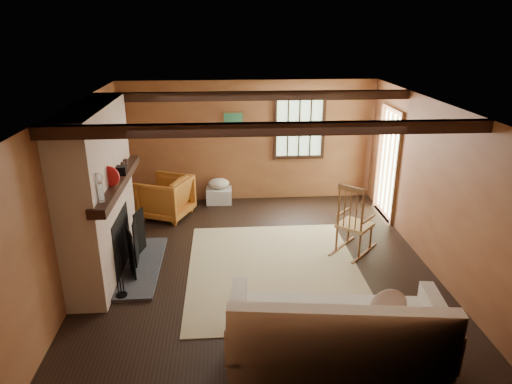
{
  "coord_description": "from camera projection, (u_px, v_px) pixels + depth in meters",
  "views": [
    {
      "loc": [
        -0.48,
        -6.05,
        3.41
      ],
      "look_at": [
        -0.02,
        0.4,
        1.01
      ],
      "focal_mm": 32.0,
      "sensor_mm": 36.0,
      "label": 1
    }
  ],
  "objects": [
    {
      "name": "ground",
      "position": [
        259.0,
        264.0,
        6.88
      ],
      "size": [
        5.5,
        5.5,
        0.0
      ],
      "primitive_type": "plane",
      "color": "black",
      "rests_on": "ground"
    },
    {
      "name": "room_envelope",
      "position": [
        273.0,
        154.0,
        6.57
      ],
      "size": [
        5.02,
        5.52,
        2.44
      ],
      "color": "brown",
      "rests_on": "ground"
    },
    {
      "name": "fireplace",
      "position": [
        100.0,
        199.0,
        6.35
      ],
      "size": [
        1.02,
        2.3,
        2.4
      ],
      "color": "#AD5E43",
      "rests_on": "ground"
    },
    {
      "name": "rug",
      "position": [
        274.0,
        270.0,
        6.71
      ],
      "size": [
        2.5,
        3.0,
        0.01
      ],
      "primitive_type": "cube",
      "color": "tan",
      "rests_on": "ground"
    },
    {
      "name": "rocking_chair",
      "position": [
        354.0,
        223.0,
        7.08
      ],
      "size": [
        0.88,
        0.91,
        1.15
      ],
      "rotation": [
        0.0,
        0.0,
        2.4
      ],
      "color": "tan",
      "rests_on": "ground"
    },
    {
      "name": "sofa",
      "position": [
        337.0,
        337.0,
        4.78
      ],
      "size": [
        2.36,
        1.26,
        0.91
      ],
      "rotation": [
        0.0,
        0.0,
        -0.12
      ],
      "color": "white",
      "rests_on": "ground"
    },
    {
      "name": "firewood_pile",
      "position": [
        153.0,
        200.0,
        9.03
      ],
      "size": [
        0.64,
        0.12,
        0.23
      ],
      "color": "brown",
      "rests_on": "ground"
    },
    {
      "name": "laundry_basket",
      "position": [
        219.0,
        195.0,
        9.17
      ],
      "size": [
        0.51,
        0.39,
        0.3
      ],
      "primitive_type": "cube",
      "rotation": [
        0.0,
        0.0,
        -0.03
      ],
      "color": "silver",
      "rests_on": "ground"
    },
    {
      "name": "basket_pillow",
      "position": [
        219.0,
        184.0,
        9.08
      ],
      "size": [
        0.47,
        0.4,
        0.21
      ],
      "primitive_type": "ellipsoid",
      "rotation": [
        0.0,
        0.0,
        -0.17
      ],
      "color": "white",
      "rests_on": "laundry_basket"
    },
    {
      "name": "armchair",
      "position": [
        166.0,
        197.0,
        8.43
      ],
      "size": [
        1.1,
        1.09,
        0.77
      ],
      "primitive_type": "imported",
      "rotation": [
        0.0,
        0.0,
        -1.97
      ],
      "color": "#BF6026",
      "rests_on": "ground"
    }
  ]
}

